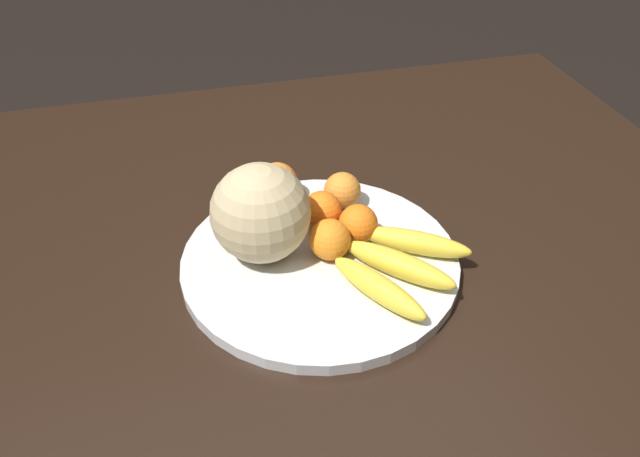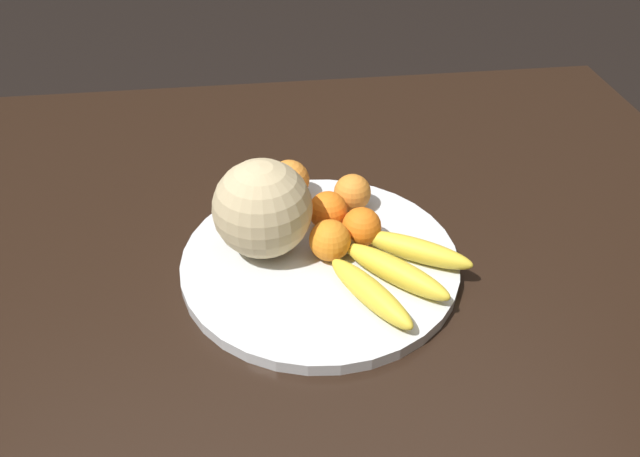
{
  "view_description": "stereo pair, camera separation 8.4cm",
  "coord_description": "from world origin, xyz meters",
  "px_view_note": "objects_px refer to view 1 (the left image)",
  "views": [
    {
      "loc": [
        0.15,
        0.66,
        1.35
      ],
      "look_at": [
        -0.01,
        0.02,
        0.83
      ],
      "focal_mm": 35.0,
      "sensor_mm": 36.0,
      "label": 1
    },
    {
      "loc": [
        0.07,
        0.68,
        1.35
      ],
      "look_at": [
        -0.01,
        0.02,
        0.83
      ],
      "focal_mm": 35.0,
      "sensor_mm": 36.0,
      "label": 2
    }
  ],
  "objects_px": {
    "kitchen_table": "(308,300)",
    "orange_back_right": "(322,210)",
    "melon": "(261,213)",
    "orange_front_left": "(277,183)",
    "fruit_bowl": "(320,261)",
    "orange_mid_center": "(330,240)",
    "orange_top_small": "(358,223)",
    "orange_back_left": "(239,195)",
    "orange_front_right": "(342,191)",
    "banana_bunch": "(396,264)"
  },
  "relations": [
    {
      "from": "kitchen_table",
      "to": "orange_back_right",
      "type": "relative_size",
      "value": 24.48
    },
    {
      "from": "melon",
      "to": "orange_front_left",
      "type": "distance_m",
      "value": 0.13
    },
    {
      "from": "fruit_bowl",
      "to": "orange_mid_center",
      "type": "distance_m",
      "value": 0.04
    },
    {
      "from": "orange_top_small",
      "to": "kitchen_table",
      "type": "bearing_deg",
      "value": 1.26
    },
    {
      "from": "melon",
      "to": "orange_back_right",
      "type": "height_order",
      "value": "melon"
    },
    {
      "from": "orange_back_left",
      "to": "orange_back_right",
      "type": "relative_size",
      "value": 1.11
    },
    {
      "from": "orange_back_left",
      "to": "orange_front_right",
      "type": "bearing_deg",
      "value": 171.79
    },
    {
      "from": "orange_mid_center",
      "to": "kitchen_table",
      "type": "bearing_deg",
      "value": -43.63
    },
    {
      "from": "orange_front_right",
      "to": "orange_top_small",
      "type": "xyz_separation_m",
      "value": [
        0.0,
        0.08,
        -0.0
      ]
    },
    {
      "from": "kitchen_table",
      "to": "fruit_bowl",
      "type": "relative_size",
      "value": 3.63
    },
    {
      "from": "orange_back_left",
      "to": "orange_back_right",
      "type": "bearing_deg",
      "value": 150.28
    },
    {
      "from": "orange_back_left",
      "to": "orange_front_left",
      "type": "bearing_deg",
      "value": -163.96
    },
    {
      "from": "fruit_bowl",
      "to": "orange_top_small",
      "type": "xyz_separation_m",
      "value": [
        -0.06,
        -0.03,
        0.04
      ]
    },
    {
      "from": "kitchen_table",
      "to": "orange_front_right",
      "type": "relative_size",
      "value": 24.88
    },
    {
      "from": "kitchen_table",
      "to": "orange_front_left",
      "type": "xyz_separation_m",
      "value": [
        0.02,
        -0.12,
        0.14
      ]
    },
    {
      "from": "fruit_bowl",
      "to": "orange_top_small",
      "type": "height_order",
      "value": "orange_top_small"
    },
    {
      "from": "orange_front_right",
      "to": "orange_back_left",
      "type": "height_order",
      "value": "orange_back_left"
    },
    {
      "from": "melon",
      "to": "orange_front_left",
      "type": "height_order",
      "value": "melon"
    },
    {
      "from": "kitchen_table",
      "to": "orange_mid_center",
      "type": "height_order",
      "value": "orange_mid_center"
    },
    {
      "from": "orange_front_right",
      "to": "orange_back_right",
      "type": "distance_m",
      "value": 0.06
    },
    {
      "from": "kitchen_table",
      "to": "orange_front_right",
      "type": "height_order",
      "value": "orange_front_right"
    },
    {
      "from": "kitchen_table",
      "to": "fruit_bowl",
      "type": "height_order",
      "value": "fruit_bowl"
    },
    {
      "from": "orange_mid_center",
      "to": "banana_bunch",
      "type": "bearing_deg",
      "value": 142.53
    },
    {
      "from": "orange_front_left",
      "to": "orange_back_left",
      "type": "xyz_separation_m",
      "value": [
        0.06,
        0.02,
        0.0
      ]
    },
    {
      "from": "fruit_bowl",
      "to": "orange_back_right",
      "type": "distance_m",
      "value": 0.08
    },
    {
      "from": "orange_top_small",
      "to": "orange_front_right",
      "type": "bearing_deg",
      "value": -90.51
    },
    {
      "from": "melon",
      "to": "orange_top_small",
      "type": "bearing_deg",
      "value": 178.46
    },
    {
      "from": "melon",
      "to": "orange_mid_center",
      "type": "bearing_deg",
      "value": 160.69
    },
    {
      "from": "orange_front_left",
      "to": "orange_back_left",
      "type": "relative_size",
      "value": 0.99
    },
    {
      "from": "fruit_bowl",
      "to": "melon",
      "type": "distance_m",
      "value": 0.11
    },
    {
      "from": "kitchen_table",
      "to": "orange_back_left",
      "type": "height_order",
      "value": "orange_back_left"
    },
    {
      "from": "orange_back_right",
      "to": "orange_top_small",
      "type": "relative_size",
      "value": 1.03
    },
    {
      "from": "banana_bunch",
      "to": "orange_top_small",
      "type": "xyz_separation_m",
      "value": [
        0.03,
        -0.09,
        0.01
      ]
    },
    {
      "from": "orange_back_left",
      "to": "orange_top_small",
      "type": "relative_size",
      "value": 1.14
    },
    {
      "from": "orange_front_left",
      "to": "orange_mid_center",
      "type": "bearing_deg",
      "value": 106.11
    },
    {
      "from": "fruit_bowl",
      "to": "banana_bunch",
      "type": "height_order",
      "value": "banana_bunch"
    },
    {
      "from": "banana_bunch",
      "to": "orange_back_right",
      "type": "distance_m",
      "value": 0.14
    },
    {
      "from": "melon",
      "to": "orange_mid_center",
      "type": "relative_size",
      "value": 2.36
    },
    {
      "from": "orange_back_left",
      "to": "orange_top_small",
      "type": "bearing_deg",
      "value": 145.79
    },
    {
      "from": "fruit_bowl",
      "to": "orange_mid_center",
      "type": "xyz_separation_m",
      "value": [
        -0.01,
        0.0,
        0.04
      ]
    },
    {
      "from": "orange_front_right",
      "to": "orange_mid_center",
      "type": "height_order",
      "value": "orange_mid_center"
    },
    {
      "from": "orange_front_right",
      "to": "orange_front_left",
      "type": "bearing_deg",
      "value": -23.49
    },
    {
      "from": "orange_front_left",
      "to": "banana_bunch",
      "type": "bearing_deg",
      "value": 119.83
    },
    {
      "from": "fruit_bowl",
      "to": "orange_mid_center",
      "type": "relative_size",
      "value": 6.69
    },
    {
      "from": "orange_front_left",
      "to": "orange_back_right",
      "type": "bearing_deg",
      "value": 121.34
    },
    {
      "from": "fruit_bowl",
      "to": "orange_back_right",
      "type": "height_order",
      "value": "orange_back_right"
    },
    {
      "from": "orange_front_right",
      "to": "orange_mid_center",
      "type": "relative_size",
      "value": 0.98
    },
    {
      "from": "orange_mid_center",
      "to": "orange_top_small",
      "type": "distance_m",
      "value": 0.06
    },
    {
      "from": "orange_front_left",
      "to": "orange_top_small",
      "type": "xyz_separation_m",
      "value": [
        -0.09,
        0.12,
        -0.0
      ]
    },
    {
      "from": "orange_top_small",
      "to": "orange_back_left",
      "type": "bearing_deg",
      "value": -34.21
    }
  ]
}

